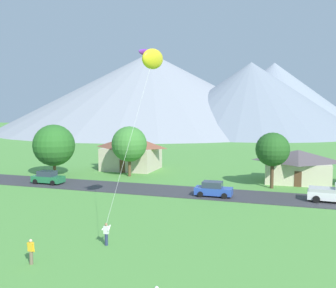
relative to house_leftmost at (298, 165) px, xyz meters
The scene contains 15 objects.
road_strip 14.03m from the house_leftmost, 128.93° to the right, with size 160.00×6.25×0.08m, color #38383D.
mountain_far_west_ridge 124.68m from the house_leftmost, 119.74° to the left, with size 132.59×132.59×34.13m, color #8E939E.
mountain_central_ridge 115.00m from the house_leftmost, 94.29° to the left, with size 76.10×76.10×28.71m, color gray.
mountain_east_ridge 100.72m from the house_leftmost, 99.47° to the left, with size 82.03×82.03×27.55m, color gray.
house_leftmost is the anchor object (origin of this frame).
house_left_center 26.01m from the house_leftmost, behind, with size 8.92×7.58×5.57m.
tree_left_of_center 34.80m from the house_leftmost, behind, with size 6.12×6.12×7.63m.
tree_center 6.60m from the house_leftmost, 121.03° to the right, with size 4.22×4.22×7.02m.
tree_right_of_center 23.83m from the house_leftmost, behind, with size 5.19×5.19×7.38m.
parked_car_blue_west_end 15.26m from the house_leftmost, 127.24° to the right, with size 4.23×2.13×1.68m.
parked_car_green_mid_east 33.58m from the house_leftmost, 159.93° to the right, with size 4.24×2.16×1.68m.
pickup_truck_white_west_side 11.55m from the house_leftmost, 71.53° to the right, with size 5.29×2.52×1.99m.
kite_flyer_with_kite 29.85m from the house_leftmost, 115.59° to the right, with size 3.07×6.74×14.92m.
watcher_person 38.25m from the house_leftmost, 115.94° to the right, with size 0.56×0.24×1.68m.
soccer_ball 36.19m from the house_leftmost, 102.47° to the right, with size 0.24×0.24×0.24m, color white.
Camera 1 is at (7.78, -12.72, 10.11)m, focal length 41.26 mm.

